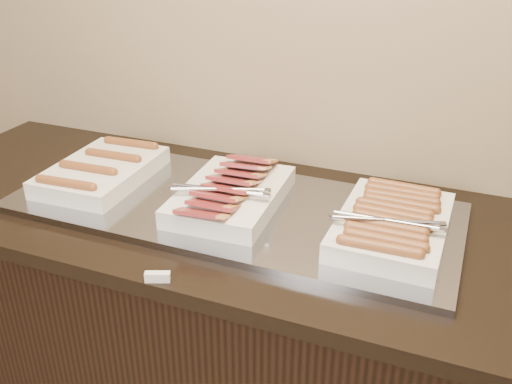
{
  "coord_description": "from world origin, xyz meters",
  "views": [
    {
      "loc": [
        0.58,
        0.89,
        1.64
      ],
      "look_at": [
        0.07,
        2.13,
        0.97
      ],
      "focal_mm": 40.0,
      "sensor_mm": 36.0,
      "label": 1
    }
  ],
  "objects_px": {
    "counter": "(235,339)",
    "warming_tray": "(232,207)",
    "dish_center": "(230,194)",
    "dish_right": "(392,223)",
    "dish_left": "(102,171)"
  },
  "relations": [
    {
      "from": "counter",
      "to": "warming_tray",
      "type": "relative_size",
      "value": 1.72
    },
    {
      "from": "dish_center",
      "to": "dish_right",
      "type": "xyz_separation_m",
      "value": [
        0.43,
        0.0,
        0.0
      ]
    },
    {
      "from": "warming_tray",
      "to": "dish_center",
      "type": "height_order",
      "value": "dish_center"
    },
    {
      "from": "counter",
      "to": "dish_left",
      "type": "distance_m",
      "value": 0.65
    },
    {
      "from": "counter",
      "to": "dish_center",
      "type": "bearing_deg",
      "value": -121.4
    },
    {
      "from": "dish_center",
      "to": "warming_tray",
      "type": "bearing_deg",
      "value": 57.18
    },
    {
      "from": "warming_tray",
      "to": "dish_right",
      "type": "relative_size",
      "value": 3.15
    },
    {
      "from": "counter",
      "to": "dish_right",
      "type": "relative_size",
      "value": 5.41
    },
    {
      "from": "dish_left",
      "to": "dish_center",
      "type": "relative_size",
      "value": 0.94
    },
    {
      "from": "counter",
      "to": "dish_right",
      "type": "xyz_separation_m",
      "value": [
        0.43,
        -0.0,
        0.5
      ]
    },
    {
      "from": "dish_center",
      "to": "dish_right",
      "type": "relative_size",
      "value": 1.06
    },
    {
      "from": "dish_left",
      "to": "dish_center",
      "type": "xyz_separation_m",
      "value": [
        0.41,
        -0.0,
        0.01
      ]
    },
    {
      "from": "warming_tray",
      "to": "dish_right",
      "type": "distance_m",
      "value": 0.43
    },
    {
      "from": "counter",
      "to": "dish_center",
      "type": "height_order",
      "value": "dish_center"
    },
    {
      "from": "counter",
      "to": "dish_left",
      "type": "relative_size",
      "value": 5.41
    }
  ]
}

